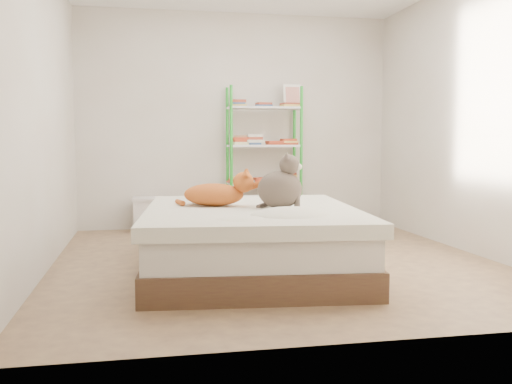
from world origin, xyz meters
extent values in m
cube|color=tan|center=(0.00, 0.00, 0.00)|extent=(3.80, 4.20, 0.01)
cube|color=silver|center=(0.00, 2.10, 1.30)|extent=(3.80, 0.01, 2.60)
cube|color=silver|center=(0.00, -2.10, 1.30)|extent=(3.80, 0.01, 2.60)
cube|color=silver|center=(-1.90, 0.00, 1.30)|extent=(0.01, 4.20, 2.60)
cube|color=silver|center=(1.90, 0.00, 1.30)|extent=(0.01, 4.20, 2.60)
cube|color=brown|center=(-0.28, -0.39, 0.10)|extent=(1.80, 2.16, 0.20)
cube|color=silver|center=(-0.28, -0.39, 0.31)|extent=(1.74, 2.09, 0.22)
cube|color=silver|center=(-0.28, -0.39, 0.47)|extent=(1.83, 2.20, 0.10)
cylinder|color=green|center=(-0.12, 1.72, 0.85)|extent=(0.04, 0.04, 1.70)
cylinder|color=green|center=(-0.12, 2.04, 0.85)|extent=(0.04, 0.04, 1.70)
cylinder|color=green|center=(0.72, 1.72, 0.85)|extent=(0.04, 0.04, 1.70)
cylinder|color=green|center=(0.72, 2.04, 0.85)|extent=(0.04, 0.04, 1.70)
cube|color=silver|center=(0.30, 1.88, 0.10)|extent=(0.86, 0.34, 0.02)
cube|color=silver|center=(0.30, 1.88, 0.55)|extent=(0.86, 0.34, 0.02)
cube|color=silver|center=(0.30, 1.88, 1.00)|extent=(0.86, 0.34, 0.02)
cube|color=silver|center=(0.30, 1.88, 1.45)|extent=(0.86, 0.34, 0.02)
cube|color=#A6402A|center=(0.00, 1.88, 0.16)|extent=(0.20, 0.16, 0.09)
cube|color=#A6402A|center=(0.30, 1.88, 0.16)|extent=(0.20, 0.16, 0.09)
cube|color=#A6402A|center=(0.60, 1.88, 0.16)|extent=(0.20, 0.16, 0.09)
cube|color=#A6402A|center=(0.00, 1.88, 0.61)|extent=(0.20, 0.16, 0.09)
cube|color=#A6402A|center=(0.30, 1.88, 0.61)|extent=(0.20, 0.16, 0.09)
cube|color=#A6402A|center=(0.60, 1.88, 0.61)|extent=(0.20, 0.16, 0.09)
cube|color=#A6402A|center=(0.00, 1.88, 1.06)|extent=(0.20, 0.16, 0.09)
cube|color=#A6402A|center=(0.20, 1.88, 1.06)|extent=(0.20, 0.16, 0.09)
cube|color=#A6402A|center=(0.40, 1.88, 1.06)|extent=(0.20, 0.16, 0.09)
cube|color=#A6402A|center=(0.60, 1.88, 1.06)|extent=(0.20, 0.16, 0.09)
cube|color=#A6402A|center=(0.00, 1.88, 1.51)|extent=(0.20, 0.16, 0.09)
cube|color=#A6402A|center=(0.30, 1.88, 1.51)|extent=(0.20, 0.16, 0.09)
cube|color=#A6402A|center=(0.60, 1.88, 1.51)|extent=(0.20, 0.16, 0.09)
cube|color=white|center=(0.66, 1.93, 1.60)|extent=(0.22, 0.07, 0.28)
cube|color=red|center=(0.66, 1.92, 1.60)|extent=(0.17, 0.04, 0.22)
cube|color=olive|center=(0.63, 1.07, 0.18)|extent=(0.63, 0.57, 0.36)
cube|color=#411885|center=(0.71, 0.88, 0.17)|extent=(0.29, 0.12, 0.08)
cube|color=olive|center=(0.63, 0.88, 0.36)|extent=(0.53, 0.33, 0.11)
cube|color=silver|center=(-1.08, 1.85, 0.19)|extent=(0.33, 0.29, 0.37)
cube|color=silver|center=(-1.08, 1.85, 0.39)|extent=(0.36, 0.32, 0.03)
camera|label=1|loc=(-1.11, -4.83, 1.04)|focal=40.00mm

